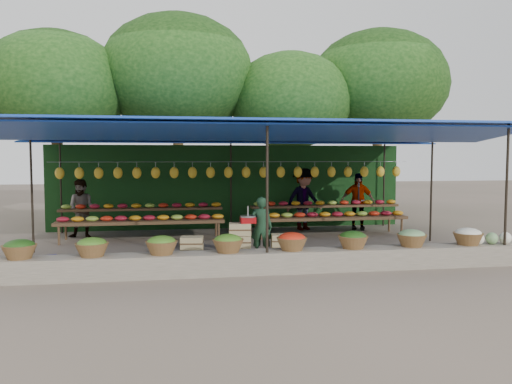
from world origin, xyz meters
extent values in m
plane|color=brown|center=(0.00, 0.00, 0.00)|extent=(60.00, 60.00, 0.00)
cube|color=#665F52|center=(0.00, -2.75, 0.20)|extent=(10.60, 0.55, 0.40)
cylinder|color=black|center=(0.00, -2.90, 1.40)|extent=(0.05, 0.05, 2.80)
cylinder|color=black|center=(4.80, -2.90, 1.40)|extent=(0.05, 0.05, 2.80)
cylinder|color=black|center=(-4.80, 0.00, 1.40)|extent=(0.05, 0.05, 2.80)
cylinder|color=black|center=(4.80, 0.00, 1.40)|extent=(0.05, 0.05, 2.80)
cylinder|color=black|center=(-4.80, 2.90, 1.40)|extent=(0.05, 0.05, 2.80)
cylinder|color=black|center=(0.00, 2.90, 1.40)|extent=(0.05, 0.05, 2.80)
cylinder|color=black|center=(4.80, 2.90, 1.40)|extent=(0.05, 0.05, 2.80)
cube|color=#1742B1|center=(0.00, 0.00, 2.80)|extent=(10.80, 6.60, 0.04)
cube|color=#1742B1|center=(0.00, -2.00, 2.62)|extent=(10.80, 2.19, 0.26)
cube|color=#1742B1|center=(0.00, 2.00, 2.62)|extent=(10.80, 2.19, 0.26)
cylinder|color=#98999D|center=(0.00, 1.40, 2.02)|extent=(9.60, 0.01, 0.01)
ellipsoid|color=yellow|center=(-4.50, 1.40, 1.74)|extent=(0.23, 0.17, 0.30)
ellipsoid|color=yellow|center=(-4.03, 1.40, 1.74)|extent=(0.23, 0.17, 0.30)
ellipsoid|color=yellow|center=(-3.55, 1.40, 1.74)|extent=(0.23, 0.17, 0.30)
ellipsoid|color=yellow|center=(-3.08, 1.40, 1.74)|extent=(0.23, 0.17, 0.30)
ellipsoid|color=yellow|center=(-2.61, 1.40, 1.74)|extent=(0.23, 0.17, 0.30)
ellipsoid|color=yellow|center=(-2.13, 1.40, 1.74)|extent=(0.23, 0.17, 0.30)
ellipsoid|color=yellow|center=(-1.66, 1.40, 1.74)|extent=(0.23, 0.17, 0.30)
ellipsoid|color=yellow|center=(-1.18, 1.40, 1.74)|extent=(0.23, 0.17, 0.30)
ellipsoid|color=yellow|center=(-0.71, 1.40, 1.74)|extent=(0.23, 0.17, 0.30)
ellipsoid|color=yellow|center=(-0.24, 1.40, 1.74)|extent=(0.23, 0.17, 0.30)
ellipsoid|color=yellow|center=(0.24, 1.40, 1.74)|extent=(0.23, 0.17, 0.30)
ellipsoid|color=yellow|center=(0.71, 1.40, 1.74)|extent=(0.23, 0.17, 0.30)
ellipsoid|color=yellow|center=(1.18, 1.40, 1.74)|extent=(0.23, 0.17, 0.30)
ellipsoid|color=yellow|center=(1.66, 1.40, 1.74)|extent=(0.23, 0.17, 0.30)
ellipsoid|color=yellow|center=(2.13, 1.40, 1.74)|extent=(0.23, 0.17, 0.30)
ellipsoid|color=yellow|center=(2.61, 1.40, 1.74)|extent=(0.23, 0.17, 0.30)
ellipsoid|color=yellow|center=(3.08, 1.40, 1.74)|extent=(0.23, 0.17, 0.30)
ellipsoid|color=yellow|center=(3.55, 1.40, 1.74)|extent=(0.23, 0.17, 0.30)
ellipsoid|color=yellow|center=(4.03, 1.40, 1.74)|extent=(0.23, 0.17, 0.30)
ellipsoid|color=yellow|center=(4.50, 1.40, 1.74)|extent=(0.23, 0.17, 0.30)
ellipsoid|color=#224D14|center=(-4.30, -2.75, 0.62)|extent=(0.52, 0.52, 0.23)
ellipsoid|color=#467920|center=(-3.10, -2.75, 0.62)|extent=(0.52, 0.52, 0.23)
ellipsoid|color=#467920|center=(-1.90, -2.75, 0.62)|extent=(0.52, 0.52, 0.23)
ellipsoid|color=#467920|center=(-0.70, -2.75, 0.62)|extent=(0.52, 0.52, 0.23)
ellipsoid|color=red|center=(0.50, -2.75, 0.62)|extent=(0.52, 0.52, 0.23)
ellipsoid|color=#224D14|center=(1.70, -2.75, 0.62)|extent=(0.52, 0.52, 0.23)
ellipsoid|color=#77A567|center=(2.90, -2.75, 0.62)|extent=(0.52, 0.52, 0.23)
ellipsoid|color=white|center=(4.10, -2.75, 0.62)|extent=(0.52, 0.52, 0.23)
cube|color=#1A4518|center=(0.00, 3.15, 1.25)|extent=(10.60, 0.06, 2.50)
cylinder|color=#3B2B15|center=(-5.50, 5.80, 1.98)|extent=(0.36, 0.36, 3.97)
ellipsoid|color=black|center=(-5.50, 5.80, 4.46)|extent=(4.77, 4.77, 3.69)
cylinder|color=#3B2B15|center=(-1.50, 6.20, 2.24)|extent=(0.36, 0.36, 4.48)
ellipsoid|color=black|center=(-1.50, 6.20, 5.04)|extent=(5.39, 5.39, 4.17)
cylinder|color=#3B2B15|center=(2.50, 5.90, 1.86)|extent=(0.36, 0.36, 3.71)
ellipsoid|color=black|center=(2.50, 5.90, 4.18)|extent=(4.47, 4.47, 3.45)
cylinder|color=#3B2B15|center=(6.00, 6.30, 2.18)|extent=(0.36, 0.36, 4.35)
ellipsoid|color=black|center=(6.00, 6.30, 4.90)|extent=(5.24, 5.24, 4.05)
cube|color=#44281B|center=(-2.50, 1.30, 0.50)|extent=(4.20, 0.95, 0.08)
cube|color=#44281B|center=(-2.50, 1.60, 0.78)|extent=(4.20, 0.35, 0.06)
cylinder|color=#44281B|center=(-4.45, 0.90, 0.25)|extent=(0.06, 0.06, 0.50)
cylinder|color=#44281B|center=(-0.55, 0.90, 0.25)|extent=(0.06, 0.06, 0.50)
cylinder|color=#44281B|center=(-4.45, 1.70, 0.25)|extent=(0.06, 0.06, 0.50)
cylinder|color=#44281B|center=(-0.55, 1.70, 0.25)|extent=(0.06, 0.06, 0.50)
ellipsoid|color=maroon|center=(-4.40, 1.15, 0.60)|extent=(0.31, 0.26, 0.13)
ellipsoid|color=#90B738|center=(-4.40, 1.60, 0.87)|extent=(0.26, 0.22, 0.12)
ellipsoid|color=orange|center=(-4.05, 1.15, 0.60)|extent=(0.31, 0.26, 0.13)
ellipsoid|color=red|center=(-4.05, 1.60, 0.87)|extent=(0.26, 0.22, 0.12)
ellipsoid|color=#90B738|center=(-3.70, 1.15, 0.60)|extent=(0.31, 0.26, 0.13)
ellipsoid|color=maroon|center=(-3.70, 1.60, 0.87)|extent=(0.26, 0.22, 0.12)
ellipsoid|color=red|center=(-3.35, 1.15, 0.60)|extent=(0.31, 0.26, 0.13)
ellipsoid|color=orange|center=(-3.35, 1.60, 0.87)|extent=(0.26, 0.22, 0.12)
ellipsoid|color=maroon|center=(-3.00, 1.15, 0.60)|extent=(0.31, 0.26, 0.13)
ellipsoid|color=maroon|center=(-3.00, 1.60, 0.87)|extent=(0.26, 0.22, 0.12)
ellipsoid|color=orange|center=(-2.65, 1.15, 0.60)|extent=(0.31, 0.26, 0.13)
ellipsoid|color=orange|center=(-2.65, 1.60, 0.87)|extent=(0.26, 0.22, 0.12)
ellipsoid|color=maroon|center=(-2.30, 1.15, 0.60)|extent=(0.31, 0.26, 0.13)
ellipsoid|color=#90B738|center=(-2.30, 1.60, 0.87)|extent=(0.26, 0.22, 0.12)
ellipsoid|color=orange|center=(-1.95, 1.15, 0.60)|extent=(0.31, 0.26, 0.13)
ellipsoid|color=red|center=(-1.95, 1.60, 0.87)|extent=(0.26, 0.22, 0.12)
ellipsoid|color=#90B738|center=(-1.60, 1.15, 0.60)|extent=(0.31, 0.26, 0.13)
ellipsoid|color=maroon|center=(-1.60, 1.60, 0.87)|extent=(0.26, 0.22, 0.12)
ellipsoid|color=red|center=(-1.25, 1.15, 0.60)|extent=(0.31, 0.26, 0.13)
ellipsoid|color=orange|center=(-1.25, 1.60, 0.87)|extent=(0.26, 0.22, 0.12)
ellipsoid|color=maroon|center=(-0.90, 1.15, 0.60)|extent=(0.31, 0.26, 0.13)
ellipsoid|color=maroon|center=(-0.90, 1.60, 0.87)|extent=(0.26, 0.22, 0.12)
ellipsoid|color=orange|center=(-0.55, 1.15, 0.60)|extent=(0.31, 0.26, 0.13)
ellipsoid|color=orange|center=(-0.55, 1.60, 0.87)|extent=(0.26, 0.22, 0.12)
cube|color=#44281B|center=(2.50, 1.30, 0.50)|extent=(4.20, 0.95, 0.08)
cube|color=#44281B|center=(2.50, 1.60, 0.78)|extent=(4.20, 0.35, 0.06)
cylinder|color=#44281B|center=(0.55, 0.90, 0.25)|extent=(0.06, 0.06, 0.50)
cylinder|color=#44281B|center=(4.45, 0.90, 0.25)|extent=(0.06, 0.06, 0.50)
cylinder|color=#44281B|center=(0.55, 1.70, 0.25)|extent=(0.06, 0.06, 0.50)
cylinder|color=#44281B|center=(4.45, 1.70, 0.25)|extent=(0.06, 0.06, 0.50)
ellipsoid|color=maroon|center=(0.60, 1.15, 0.60)|extent=(0.31, 0.26, 0.13)
ellipsoid|color=#90B738|center=(0.60, 1.60, 0.87)|extent=(0.26, 0.22, 0.12)
ellipsoid|color=orange|center=(0.95, 1.15, 0.60)|extent=(0.31, 0.26, 0.13)
ellipsoid|color=red|center=(0.95, 1.60, 0.87)|extent=(0.26, 0.22, 0.12)
ellipsoid|color=#90B738|center=(1.30, 1.15, 0.60)|extent=(0.31, 0.26, 0.13)
ellipsoid|color=maroon|center=(1.30, 1.60, 0.87)|extent=(0.26, 0.22, 0.12)
ellipsoid|color=red|center=(1.65, 1.15, 0.60)|extent=(0.31, 0.26, 0.13)
ellipsoid|color=orange|center=(1.65, 1.60, 0.87)|extent=(0.26, 0.22, 0.12)
ellipsoid|color=maroon|center=(2.00, 1.15, 0.60)|extent=(0.31, 0.26, 0.13)
ellipsoid|color=maroon|center=(2.00, 1.60, 0.87)|extent=(0.26, 0.22, 0.12)
ellipsoid|color=orange|center=(2.35, 1.15, 0.60)|extent=(0.31, 0.26, 0.13)
ellipsoid|color=orange|center=(2.35, 1.60, 0.87)|extent=(0.26, 0.22, 0.12)
ellipsoid|color=maroon|center=(2.70, 1.15, 0.60)|extent=(0.31, 0.26, 0.13)
ellipsoid|color=#90B738|center=(2.70, 1.60, 0.87)|extent=(0.26, 0.22, 0.12)
ellipsoid|color=orange|center=(3.05, 1.15, 0.60)|extent=(0.31, 0.26, 0.13)
ellipsoid|color=red|center=(3.05, 1.60, 0.87)|extent=(0.26, 0.22, 0.12)
ellipsoid|color=#90B738|center=(3.40, 1.15, 0.60)|extent=(0.31, 0.26, 0.13)
ellipsoid|color=maroon|center=(3.40, 1.60, 0.87)|extent=(0.26, 0.22, 0.12)
ellipsoid|color=red|center=(3.75, 1.15, 0.60)|extent=(0.31, 0.26, 0.13)
ellipsoid|color=orange|center=(3.75, 1.60, 0.87)|extent=(0.26, 0.22, 0.12)
ellipsoid|color=maroon|center=(4.10, 1.15, 0.60)|extent=(0.31, 0.26, 0.13)
ellipsoid|color=maroon|center=(4.10, 1.60, 0.87)|extent=(0.26, 0.22, 0.12)
ellipsoid|color=orange|center=(4.45, 1.15, 0.60)|extent=(0.31, 0.26, 0.13)
ellipsoid|color=orange|center=(4.45, 1.60, 0.87)|extent=(0.26, 0.22, 0.12)
cube|color=tan|center=(-1.32, -1.53, 0.12)|extent=(0.49, 0.39, 0.25)
cube|color=tan|center=(-1.32, -1.53, 0.39)|extent=(0.49, 0.39, 0.25)
cube|color=tan|center=(-0.32, -1.53, 0.12)|extent=(0.49, 0.39, 0.25)
cube|color=tan|center=(-0.32, -1.53, 0.39)|extent=(0.49, 0.39, 0.25)
cube|color=tan|center=(-0.32, -1.53, 0.65)|extent=(0.49, 0.39, 0.25)
cube|color=tan|center=(0.58, -1.53, 0.12)|extent=(0.49, 0.39, 0.25)
cube|color=tan|center=(0.58, -1.53, 0.39)|extent=(0.49, 0.39, 0.25)
cube|color=#AE0D11|center=(-0.15, -1.53, 0.83)|extent=(0.31, 0.27, 0.12)
cylinder|color=#98999D|center=(-0.15, -1.53, 0.91)|extent=(0.33, 0.33, 0.03)
cylinder|color=#98999D|center=(-0.15, -1.53, 1.01)|extent=(0.03, 0.03, 0.23)
imported|color=#1C3E26|center=(0.17, -1.33, 0.65)|extent=(0.54, 0.43, 1.30)
imported|color=slate|center=(-4.08, 1.98, 0.78)|extent=(0.82, 0.67, 1.56)
imported|color=slate|center=(2.10, 2.43, 0.91)|extent=(1.32, 0.99, 1.82)
imported|color=slate|center=(3.68, 2.21, 0.84)|extent=(1.05, 0.64, 1.67)
cube|color=navy|center=(-4.04, -2.26, 0.16)|extent=(0.64, 0.56, 0.32)
camera|label=1|loc=(-1.67, -11.76, 2.14)|focal=35.00mm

